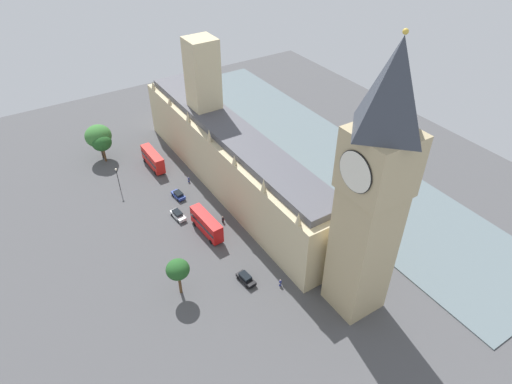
{
  "coord_description": "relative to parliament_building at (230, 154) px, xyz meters",
  "views": [
    {
      "loc": [
        42.88,
        81.68,
        68.52
      ],
      "look_at": [
        1.0,
        15.59,
        9.07
      ],
      "focal_mm": 31.23,
      "sensor_mm": 36.0,
      "label": 1
    }
  ],
  "objects": [
    {
      "name": "parliament_building",
      "position": [
        0.0,
        0.0,
        0.0
      ],
      "size": [
        12.88,
        76.58,
        34.33
      ],
      "color": "#CCBA8E",
      "rests_on": "ground"
    },
    {
      "name": "pedestrian_leading",
      "position": [
        9.36,
        12.53,
        -8.26
      ],
      "size": [
        0.62,
        0.7,
        1.71
      ],
      "rotation": [
        0.0,
        0.0,
        0.39
      ],
      "color": "black",
      "rests_on": "ground"
    },
    {
      "name": "plane_tree_near_tower",
      "position": [
        26.43,
        26.43,
        -2.67
      ],
      "size": [
        4.51,
        4.51,
        8.36
      ],
      "color": "brown",
      "rests_on": "ground"
    },
    {
      "name": "double_decker_bus_under_trees",
      "position": [
        14.13,
        -17.88,
        -6.4
      ],
      "size": [
        2.79,
        10.54,
        4.75
      ],
      "rotation": [
        0.0,
        0.0,
        0.02
      ],
      "color": "red",
      "rests_on": "ground"
    },
    {
      "name": "car_black_trailing",
      "position": [
        14.27,
        30.89,
        -8.14
      ],
      "size": [
        2.33,
        4.71,
        1.74
      ],
      "rotation": [
        0.0,
        0.0,
        0.11
      ],
      "color": "black",
      "rests_on": "ground"
    },
    {
      "name": "car_white_midblock",
      "position": [
        17.51,
        5.43,
        -8.14
      ],
      "size": [
        2.29,
        4.91,
        1.74
      ],
      "rotation": [
        0.0,
        0.0,
        0.1
      ],
      "color": "silver",
      "rests_on": "ground"
    },
    {
      "name": "street_lamp_slot_12",
      "position": [
        25.46,
        -12.53,
        -4.44
      ],
      "size": [
        0.56,
        0.56,
        6.61
      ],
      "color": "black",
      "rests_on": "ground"
    },
    {
      "name": "pedestrian_corner",
      "position": [
        9.13,
        -6.37,
        -8.33
      ],
      "size": [
        0.65,
        0.63,
        1.56
      ],
      "rotation": [
        0.0,
        0.0,
        5.4
      ],
      "color": "navy",
      "rests_on": "ground"
    },
    {
      "name": "plane_tree_opposite_hall",
      "position": [
        24.42,
        -27.91,
        -3.1
      ],
      "size": [
        5.36,
        5.36,
        8.25
      ],
      "color": "brown",
      "rests_on": "ground"
    },
    {
      "name": "double_decker_bus_far_end",
      "position": [
        14.11,
        13.74,
        -6.4
      ],
      "size": [
        3.1,
        10.62,
        4.75
      ],
      "rotation": [
        0.0,
        0.0,
        3.2
      ],
      "color": "red",
      "rests_on": "ground"
    },
    {
      "name": "ground_plane",
      "position": [
        1.99,
        1.31,
        -9.03
      ],
      "size": [
        146.58,
        146.58,
        0.0
      ],
      "primitive_type": "plane",
      "color": "#4C4C4F"
    },
    {
      "name": "river_thames",
      "position": [
        -28.47,
        1.31,
        -8.91
      ],
      "size": [
        29.21,
        131.92,
        0.25
      ],
      "primitive_type": "cube",
      "color": "slate",
      "rests_on": "ground"
    },
    {
      "name": "street_lamp_slot_11",
      "position": [
        24.59,
        -29.61,
        -4.4
      ],
      "size": [
        0.56,
        0.56,
        6.69
      ],
      "color": "black",
      "rests_on": "ground"
    },
    {
      "name": "pedestrian_by_river_gate",
      "position": [
        9.03,
        35.43,
        -8.29
      ],
      "size": [
        0.69,
        0.64,
        1.65
      ],
      "rotation": [
        0.0,
        0.0,
        5.27
      ],
      "color": "navy",
      "rests_on": "ground"
    },
    {
      "name": "plane_tree_slot_10",
      "position": [
        24.47,
        -30.29,
        -2.18
      ],
      "size": [
        7.18,
        7.18,
        9.92
      ],
      "color": "brown",
      "rests_on": "ground"
    },
    {
      "name": "clock_tower",
      "position": [
        -0.51,
        45.83,
        17.6
      ],
      "size": [
        9.62,
        9.62,
        51.53
      ],
      "color": "tan",
      "rests_on": "ground"
    },
    {
      "name": "car_blue_kerbside",
      "position": [
        14.22,
        -1.61,
        -8.14
      ],
      "size": [
        2.3,
        4.4,
        1.74
      ],
      "rotation": [
        0.0,
        0.0,
        3.24
      ],
      "color": "navy",
      "rests_on": "ground"
    }
  ]
}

